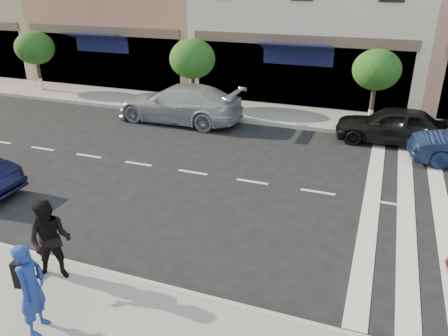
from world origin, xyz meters
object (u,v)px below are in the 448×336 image
at_px(photographer, 32,289).
at_px(walker, 50,241).
at_px(car_far_left, 179,103).
at_px(car_far_mid, 393,125).

bearing_deg(photographer, walker, 14.02).
xyz_separation_m(photographer, car_far_left, (-3.11, 12.01, -0.21)).
bearing_deg(walker, car_far_mid, 37.36).
distance_m(photographer, walker, 1.44).
xyz_separation_m(photographer, walker, (-0.69, 1.26, 0.01)).
distance_m(walker, car_far_left, 11.02).
relative_size(photographer, car_far_left, 0.31).
height_order(walker, car_far_left, walker).
distance_m(car_far_left, car_far_mid, 8.63).
xyz_separation_m(car_far_left, car_far_mid, (8.62, 0.35, -0.10)).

